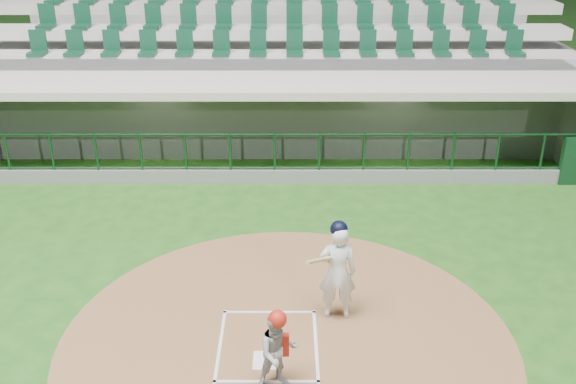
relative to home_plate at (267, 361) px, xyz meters
name	(u,v)px	position (x,y,z in m)	size (l,w,h in m)	color
ground	(269,333)	(0.00, 0.70, -0.02)	(120.00, 120.00, 0.00)	#1D4B15
dirt_circle	(287,341)	(0.30, 0.50, -0.02)	(7.20, 7.20, 0.01)	brown
home_plate	(267,361)	(0.00, 0.00, 0.00)	(0.43, 0.43, 0.02)	white
batter_box_chalk	(268,344)	(0.00, 0.40, 0.00)	(1.55, 1.80, 0.01)	silver
dugout_structure	(284,121)	(0.21, 8.53, 0.94)	(16.40, 3.70, 3.00)	slate
seating_deck	(278,74)	(0.00, 11.61, 1.40)	(17.00, 6.72, 5.15)	gray
batter	(337,270)	(1.11, 1.16, 0.88)	(0.85, 0.85, 1.77)	white
catcher	(278,350)	(0.17, -0.52, 0.62)	(0.70, 0.62, 1.28)	#9A9A9F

